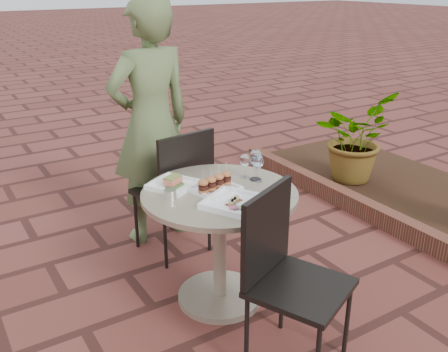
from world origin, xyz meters
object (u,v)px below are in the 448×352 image
chair_far (178,184)px  diner (151,124)px  cafe_table (220,230)px  plate_tuna (234,202)px  plate_sliders (215,185)px  chair_near (284,265)px  plate_salmon (173,184)px

chair_far → diner: 0.50m
cafe_table → diner: size_ratio=0.50×
diner → plate_tuna: 1.18m
diner → plate_tuna: diner is taller
chair_far → plate_tuna: (-0.07, -0.81, 0.20)m
diner → chair_far: bearing=89.1°
diner → plate_sliders: bearing=82.7°
plate_tuna → plate_sliders: bearing=87.2°
cafe_table → plate_tuna: plate_tuna is taller
cafe_table → plate_sliders: bearing=133.7°
chair_near → plate_salmon: 0.84m
plate_salmon → plate_tuna: size_ratio=0.83×
chair_near → diner: size_ratio=0.52×
chair_near → diner: bearing=65.7°
plate_sliders → chair_near: bearing=-86.7°
plate_salmon → plate_tuna: 0.43m
chair_near → plate_salmon: (-0.21, 0.79, 0.20)m
chair_near → plate_tuna: size_ratio=2.38×
diner → plate_salmon: diner is taller
diner → plate_salmon: (-0.21, -0.77, -0.14)m
cafe_table → plate_tuna: (-0.03, -0.19, 0.26)m
plate_sliders → plate_tuna: plate_sliders is taller
cafe_table → diner: (0.02, 0.97, 0.41)m
cafe_table → chair_far: (0.05, 0.62, 0.07)m
chair_near → plate_sliders: 0.64m
chair_near → plate_salmon: size_ratio=2.87×
cafe_table → chair_near: size_ratio=0.97×
plate_sliders → plate_tuna: bearing=-92.8°
plate_salmon → plate_sliders: 0.26m
chair_near → plate_sliders: chair_near is taller
chair_far → diner: diner is taller
chair_near → diner: diner is taller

